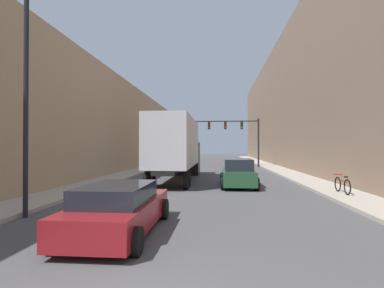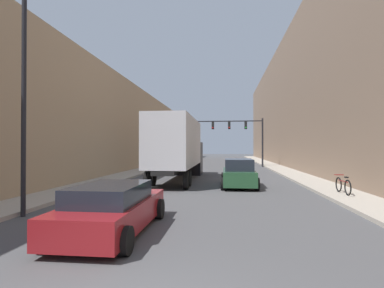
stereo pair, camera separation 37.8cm
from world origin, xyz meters
name	(u,v)px [view 1 (the left image)]	position (x,y,z in m)	size (l,w,h in m)	color
sidewalk_right	(274,168)	(6.84, 30.00, 0.07)	(2.20, 80.00, 0.15)	#B2A899
sidewalk_left	(151,167)	(-6.84, 30.00, 0.07)	(2.20, 80.00, 0.15)	#B2A899
building_right	(312,99)	(10.93, 30.00, 7.61)	(6.00, 80.00, 15.21)	#846B56
building_left	(115,129)	(-10.93, 30.00, 4.37)	(6.00, 80.00, 8.74)	tan
semi_truck	(177,147)	(-2.07, 17.53, 2.34)	(2.49, 11.49, 4.24)	silver
sedan_car	(119,209)	(-1.89, 4.63, 0.65)	(2.09, 4.65, 1.34)	maroon
suv_car	(238,173)	(1.98, 14.61, 0.77)	(2.05, 4.47, 1.64)	#234C2D
traffic_signal_gantry	(239,132)	(3.29, 32.85, 4.19)	(7.94, 0.35, 5.76)	black
street_lamp	(26,67)	(-5.59, 6.10, 5.02)	(0.44, 0.44, 8.01)	black
parked_bicycle	(342,185)	(6.70, 11.48, 0.53)	(0.44, 1.82, 0.86)	black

